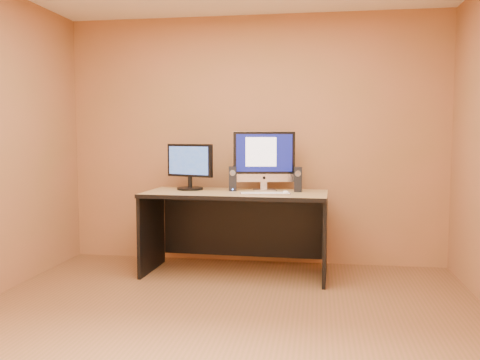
% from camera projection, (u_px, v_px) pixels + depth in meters
% --- Properties ---
extents(floor, '(4.00, 4.00, 0.00)m').
position_uv_depth(floor, '(217.00, 331.00, 3.52)').
color(floor, brown).
rests_on(floor, ground).
extents(walls, '(4.00, 4.00, 2.60)m').
position_uv_depth(walls, '(217.00, 143.00, 3.41)').
color(walls, '#A46442').
rests_on(walls, ground).
extents(desk, '(1.77, 0.81, 0.81)m').
position_uv_depth(desk, '(236.00, 233.00, 4.91)').
color(desk, '#A88854').
rests_on(desk, ground).
extents(imac, '(0.65, 0.33, 0.60)m').
position_uv_depth(imac, '(264.00, 160.00, 5.02)').
color(imac, silver).
rests_on(imac, desk).
extents(second_monitor, '(0.58, 0.43, 0.46)m').
position_uv_depth(second_monitor, '(190.00, 167.00, 5.08)').
color(second_monitor, black).
rests_on(second_monitor, desk).
extents(speaker_left, '(0.08, 0.09, 0.24)m').
position_uv_depth(speaker_left, '(233.00, 179.00, 4.98)').
color(speaker_left, black).
rests_on(speaker_left, desk).
extents(speaker_right, '(0.07, 0.08, 0.24)m').
position_uv_depth(speaker_right, '(298.00, 179.00, 4.89)').
color(speaker_right, black).
rests_on(speaker_right, desk).
extents(keyboard, '(0.48, 0.20, 0.02)m').
position_uv_depth(keyboard, '(265.00, 194.00, 4.67)').
color(keyboard, '#B4B5B9').
rests_on(keyboard, desk).
extents(mouse, '(0.07, 0.11, 0.04)m').
position_uv_depth(mouse, '(286.00, 193.00, 4.66)').
color(mouse, white).
rests_on(mouse, desk).
extents(cable_a, '(0.06, 0.24, 0.01)m').
position_uv_depth(cable_a, '(275.00, 189.00, 5.09)').
color(cable_a, black).
rests_on(cable_a, desk).
extents(cable_b, '(0.11, 0.17, 0.01)m').
position_uv_depth(cable_b, '(265.00, 189.00, 5.13)').
color(cable_b, black).
rests_on(cable_b, desk).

